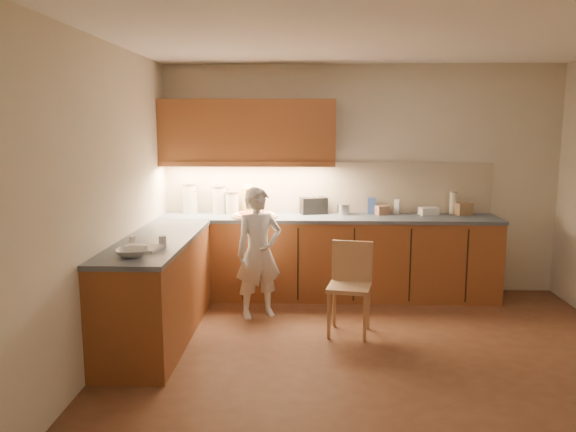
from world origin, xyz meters
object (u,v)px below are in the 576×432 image
object	(u,v)px
oil_jug	(248,200)
toaster	(314,206)
wooden_chair	(350,281)
child	(259,253)
pizza_on_board	(255,215)

from	to	relation	value
oil_jug	toaster	size ratio (longest dim) A/B	1.04
wooden_chair	child	bearing A→B (deg)	167.14
wooden_chair	oil_jug	distance (m)	1.77
child	pizza_on_board	bearing A→B (deg)	74.02
pizza_on_board	child	distance (m)	0.67
pizza_on_board	oil_jug	distance (m)	0.32
pizza_on_board	oil_jug	xyz separation A→B (m)	(-0.10, 0.28, 0.13)
pizza_on_board	toaster	distance (m)	0.71
child	toaster	world-z (taller)	child
wooden_chair	oil_jug	xyz separation A→B (m)	(-1.08, 1.27, 0.58)
oil_jug	pizza_on_board	bearing A→B (deg)	-70.05
wooden_chair	pizza_on_board	bearing A→B (deg)	145.97
oil_jug	toaster	distance (m)	0.75
wooden_chair	toaster	bearing A→B (deg)	116.15
oil_jug	wooden_chair	bearing A→B (deg)	-49.62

